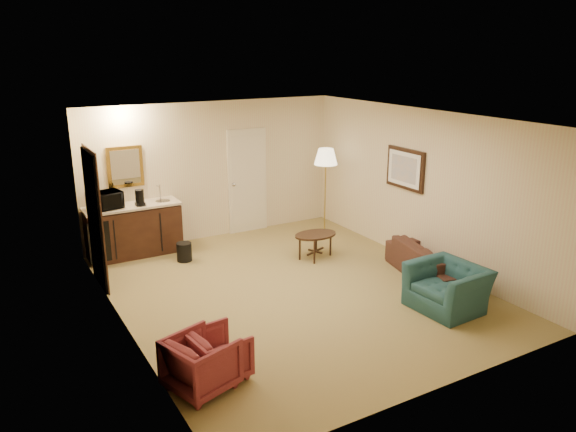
% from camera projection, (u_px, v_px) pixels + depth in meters
% --- Properties ---
extents(ground, '(6.00, 6.00, 0.00)m').
position_uv_depth(ground, '(293.00, 290.00, 8.53)').
color(ground, '#97854D').
rests_on(ground, ground).
extents(room_walls, '(5.02, 6.01, 2.61)m').
position_uv_depth(room_walls, '(262.00, 171.00, 8.63)').
color(room_walls, beige).
rests_on(room_walls, ground).
extents(wetbar_cabinet, '(1.64, 0.58, 0.92)m').
position_uv_depth(wetbar_cabinet, '(134.00, 230.00, 9.87)').
color(wetbar_cabinet, '#361D11').
rests_on(wetbar_cabinet, ground).
extents(sofa, '(0.93, 1.91, 0.72)m').
position_uv_depth(sofa, '(432.00, 257.00, 8.88)').
color(sofa, black).
rests_on(sofa, ground).
extents(teal_armchair, '(0.69, 1.02, 0.86)m').
position_uv_depth(teal_armchair, '(448.00, 280.00, 7.82)').
color(teal_armchair, '#1D3F4A').
rests_on(teal_armchair, ground).
extents(rose_chair_near, '(0.78, 0.81, 0.67)m').
position_uv_depth(rose_chair_near, '(201.00, 361.00, 5.98)').
color(rose_chair_near, '#912F40').
rests_on(rose_chair_near, ground).
extents(rose_chair_far, '(0.62, 0.65, 0.61)m').
position_uv_depth(rose_chair_far, '(218.00, 352.00, 6.21)').
color(rose_chair_far, '#912F40').
rests_on(rose_chair_far, ground).
extents(coffee_table, '(0.91, 0.78, 0.44)m').
position_uv_depth(coffee_table, '(315.00, 246.00, 9.80)').
color(coffee_table, black).
rests_on(coffee_table, ground).
extents(floor_lamp, '(0.58, 0.58, 1.70)m').
position_uv_depth(floor_lamp, '(325.00, 191.00, 10.96)').
color(floor_lamp, gold).
rests_on(floor_lamp, ground).
extents(waste_bin, '(0.29, 0.29, 0.32)m').
position_uv_depth(waste_bin, '(184.00, 252.00, 9.67)').
color(waste_bin, black).
rests_on(waste_bin, ground).
extents(microwave, '(0.58, 0.39, 0.36)m').
position_uv_depth(microwave, '(105.00, 199.00, 9.44)').
color(microwave, black).
rests_on(microwave, wetbar_cabinet).
extents(coffee_maker, '(0.18, 0.18, 0.28)m').
position_uv_depth(coffee_maker, '(140.00, 198.00, 9.65)').
color(coffee_maker, black).
rests_on(coffee_maker, wetbar_cabinet).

